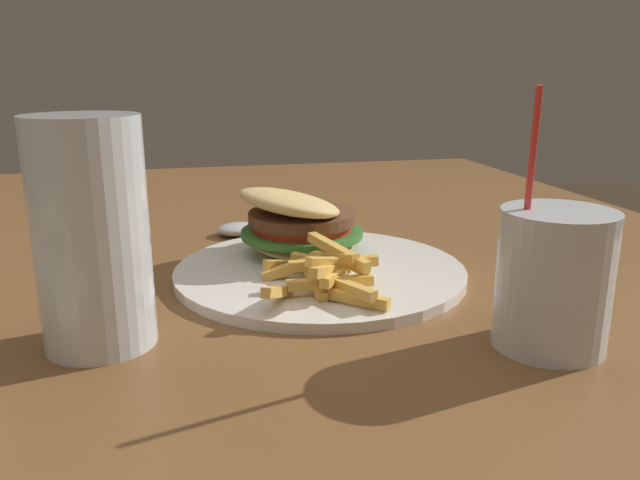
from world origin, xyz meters
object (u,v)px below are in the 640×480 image
(meal_plate_near, at_px, (309,246))
(beer_glass, at_px, (92,239))
(spoon, at_px, (245,229))
(juice_glass, at_px, (553,286))

(meal_plate_near, distance_m, beer_glass, 0.25)
(beer_glass, xyz_separation_m, spoon, (0.30, -0.14, -0.08))
(meal_plate_near, bearing_deg, juice_glass, -148.12)
(meal_plate_near, height_order, juice_glass, juice_glass)
(meal_plate_near, xyz_separation_m, juice_glass, (-0.22, -0.14, 0.02))
(meal_plate_near, distance_m, spoon, 0.17)
(beer_glass, bearing_deg, spoon, -25.75)
(juice_glass, bearing_deg, beer_glass, 76.29)
(beer_glass, distance_m, spoon, 0.34)
(beer_glass, distance_m, juice_glass, 0.34)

